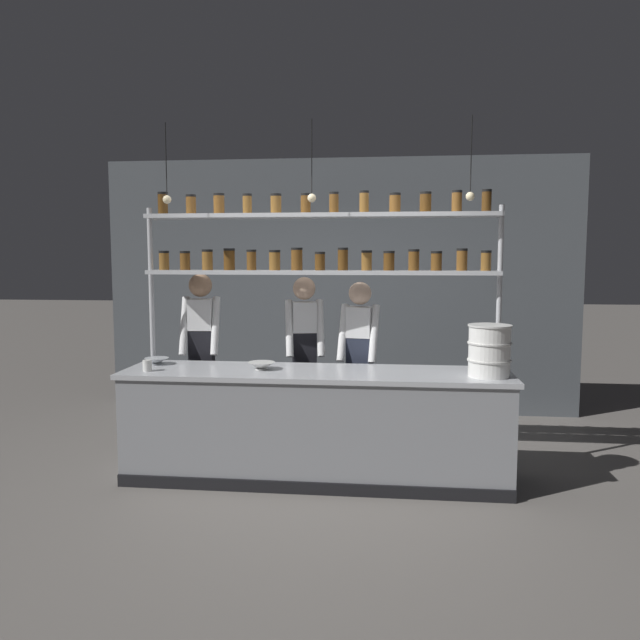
{
  "coord_description": "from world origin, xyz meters",
  "views": [
    {
      "loc": [
        0.6,
        -5.06,
        1.87
      ],
      "look_at": [
        0.02,
        0.2,
        1.32
      ],
      "focal_mm": 35.0,
      "sensor_mm": 36.0,
      "label": 1
    }
  ],
  "objects_px": {
    "chef_center": "(304,352)",
    "prep_bowl_near_left": "(157,361)",
    "serving_cup_front": "(147,366)",
    "container_stack": "(489,351)",
    "prep_bowl_center_front": "(261,366)",
    "chef_left": "(202,350)",
    "spice_shelf_unit": "(319,249)",
    "chef_right": "(359,358)"
  },
  "relations": [
    {
      "from": "prep_bowl_center_front",
      "to": "chef_center",
      "type": "bearing_deg",
      "value": 69.07
    },
    {
      "from": "chef_left",
      "to": "prep_bowl_near_left",
      "type": "xyz_separation_m",
      "value": [
        -0.27,
        -0.43,
        -0.04
      ]
    },
    {
      "from": "chef_left",
      "to": "container_stack",
      "type": "height_order",
      "value": "chef_left"
    },
    {
      "from": "chef_right",
      "to": "container_stack",
      "type": "xyz_separation_m",
      "value": [
        1.05,
        -0.68,
        0.19
      ]
    },
    {
      "from": "spice_shelf_unit",
      "to": "serving_cup_front",
      "type": "distance_m",
      "value": 1.75
    },
    {
      "from": "chef_left",
      "to": "prep_bowl_near_left",
      "type": "distance_m",
      "value": 0.51
    },
    {
      "from": "spice_shelf_unit",
      "to": "container_stack",
      "type": "relative_size",
      "value": 7.54
    },
    {
      "from": "chef_center",
      "to": "chef_right",
      "type": "distance_m",
      "value": 0.54
    },
    {
      "from": "chef_left",
      "to": "chef_right",
      "type": "relative_size",
      "value": 1.04
    },
    {
      "from": "chef_right",
      "to": "container_stack",
      "type": "bearing_deg",
      "value": -22.55
    },
    {
      "from": "prep_bowl_center_front",
      "to": "serving_cup_front",
      "type": "relative_size",
      "value": 2.47
    },
    {
      "from": "spice_shelf_unit",
      "to": "chef_center",
      "type": "distance_m",
      "value": 1.05
    },
    {
      "from": "container_stack",
      "to": "chef_left",
      "type": "bearing_deg",
      "value": 165.33
    },
    {
      "from": "chef_center",
      "to": "prep_bowl_near_left",
      "type": "relative_size",
      "value": 7.94
    },
    {
      "from": "chef_left",
      "to": "serving_cup_front",
      "type": "relative_size",
      "value": 18.27
    },
    {
      "from": "container_stack",
      "to": "prep_bowl_center_front",
      "type": "relative_size",
      "value": 1.79
    },
    {
      "from": "spice_shelf_unit",
      "to": "prep_bowl_near_left",
      "type": "xyz_separation_m",
      "value": [
        -1.42,
        -0.18,
        -0.98
      ]
    },
    {
      "from": "chef_center",
      "to": "container_stack",
      "type": "distance_m",
      "value": 1.77
    },
    {
      "from": "container_stack",
      "to": "chef_center",
      "type": "bearing_deg",
      "value": 153.48
    },
    {
      "from": "chef_right",
      "to": "spice_shelf_unit",
      "type": "bearing_deg",
      "value": -132.7
    },
    {
      "from": "prep_bowl_near_left",
      "to": "container_stack",
      "type": "bearing_deg",
      "value": -4.83
    },
    {
      "from": "chef_left",
      "to": "prep_bowl_near_left",
      "type": "height_order",
      "value": "chef_left"
    },
    {
      "from": "chef_left",
      "to": "prep_bowl_center_front",
      "type": "distance_m",
      "value": 0.9
    },
    {
      "from": "prep_bowl_near_left",
      "to": "spice_shelf_unit",
      "type": "bearing_deg",
      "value": 7.43
    },
    {
      "from": "prep_bowl_near_left",
      "to": "serving_cup_front",
      "type": "bearing_deg",
      "value": -82.42
    },
    {
      "from": "spice_shelf_unit",
      "to": "serving_cup_front",
      "type": "bearing_deg",
      "value": -159.69
    },
    {
      "from": "chef_left",
      "to": "chef_right",
      "type": "height_order",
      "value": "chef_left"
    },
    {
      "from": "prep_bowl_center_front",
      "to": "chef_right",
      "type": "bearing_deg",
      "value": 36.79
    },
    {
      "from": "chef_center",
      "to": "container_stack",
      "type": "xyz_separation_m",
      "value": [
        1.58,
        -0.79,
        0.16
      ]
    },
    {
      "from": "serving_cup_front",
      "to": "chef_center",
      "type": "bearing_deg",
      "value": 36.28
    },
    {
      "from": "chef_center",
      "to": "prep_bowl_near_left",
      "type": "xyz_separation_m",
      "value": [
        -1.23,
        -0.55,
        -0.02
      ]
    },
    {
      "from": "chef_right",
      "to": "prep_bowl_near_left",
      "type": "distance_m",
      "value": 1.81
    },
    {
      "from": "container_stack",
      "to": "prep_bowl_near_left",
      "type": "xyz_separation_m",
      "value": [
        -2.81,
        0.24,
        -0.18
      ]
    },
    {
      "from": "serving_cup_front",
      "to": "prep_bowl_near_left",
      "type": "bearing_deg",
      "value": 97.58
    },
    {
      "from": "spice_shelf_unit",
      "to": "chef_right",
      "type": "height_order",
      "value": "spice_shelf_unit"
    },
    {
      "from": "serving_cup_front",
      "to": "spice_shelf_unit",
      "type": "bearing_deg",
      "value": 20.31
    },
    {
      "from": "spice_shelf_unit",
      "to": "chef_left",
      "type": "height_order",
      "value": "spice_shelf_unit"
    },
    {
      "from": "container_stack",
      "to": "prep_bowl_center_front",
      "type": "distance_m",
      "value": 1.86
    },
    {
      "from": "spice_shelf_unit",
      "to": "chef_left",
      "type": "relative_size",
      "value": 1.82
    },
    {
      "from": "chef_right",
      "to": "serving_cup_front",
      "type": "distance_m",
      "value": 1.88
    },
    {
      "from": "prep_bowl_near_left",
      "to": "prep_bowl_center_front",
      "type": "xyz_separation_m",
      "value": [
        0.97,
        -0.15,
        0.0
      ]
    },
    {
      "from": "prep_bowl_center_front",
      "to": "container_stack",
      "type": "bearing_deg",
      "value": -2.7
    }
  ]
}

